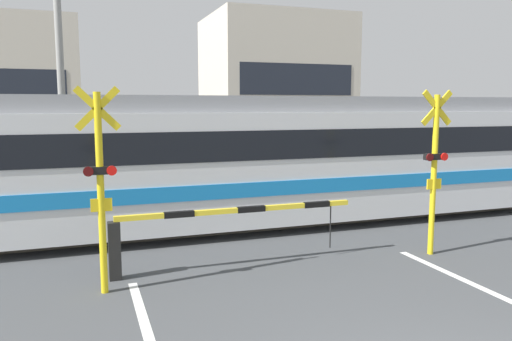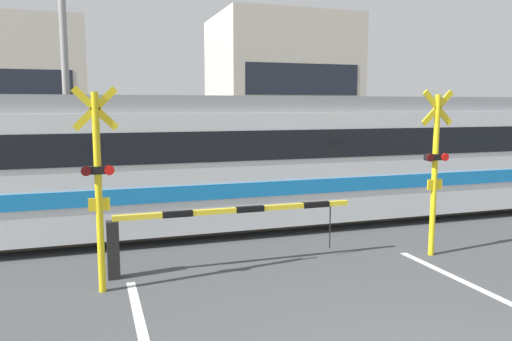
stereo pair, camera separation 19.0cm
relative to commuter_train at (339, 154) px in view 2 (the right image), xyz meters
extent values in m
cube|color=#6B6051|center=(-2.89, -0.72, -1.63)|extent=(50.00, 0.10, 0.08)
cube|color=#6B6051|center=(-2.89, 0.72, -1.63)|extent=(50.00, 0.10, 0.08)
cube|color=silver|center=(0.00, 0.00, -0.18)|extent=(18.45, 2.84, 2.54)
cube|color=gray|center=(0.00, 0.00, 1.27)|extent=(18.26, 2.50, 0.36)
cube|color=#197AC6|center=(0.00, 0.00, -0.56)|extent=(18.46, 2.90, 0.32)
cube|color=black|center=(0.00, 0.00, 0.39)|extent=(17.71, 2.88, 0.64)
cylinder|color=black|center=(-5.72, -0.72, -1.29)|extent=(0.76, 0.12, 0.76)
cylinder|color=black|center=(-5.72, 0.72, -1.29)|extent=(0.76, 0.12, 0.76)
cylinder|color=black|center=(5.72, 0.72, -1.29)|extent=(0.76, 0.12, 0.76)
cube|color=black|center=(-5.78, -2.99, -1.18)|extent=(0.20, 0.20, 0.99)
cube|color=yellow|center=(-3.58, -2.99, -0.64)|extent=(4.40, 0.09, 0.09)
cube|color=black|center=(-4.68, -2.99, -0.64)|extent=(0.53, 0.10, 0.10)
cube|color=black|center=(-3.36, -2.99, -0.64)|extent=(0.53, 0.10, 0.10)
cube|color=black|center=(-2.04, -2.99, -0.64)|extent=(0.53, 0.10, 0.10)
cylinder|color=black|center=(-1.73, -2.99, -1.10)|extent=(0.02, 0.02, 0.83)
cube|color=black|center=(0.00, 2.67, -1.18)|extent=(0.20, 0.20, 0.99)
cube|color=yellow|center=(-2.21, 2.67, -0.64)|extent=(4.40, 0.09, 0.09)
cube|color=black|center=(-1.10, 2.67, -0.64)|extent=(0.53, 0.10, 0.10)
cube|color=black|center=(-2.43, 2.67, -0.64)|extent=(0.53, 0.10, 0.10)
cube|color=black|center=(-3.75, 2.67, -0.64)|extent=(0.53, 0.10, 0.10)
cylinder|color=black|center=(-4.06, 2.67, -1.10)|extent=(0.02, 0.02, 0.83)
cylinder|color=yellow|center=(-5.98, -3.55, -0.11)|extent=(0.11, 0.11, 3.12)
cube|color=yellow|center=(-5.98, -3.55, 1.20)|extent=(0.68, 0.04, 0.68)
cube|color=yellow|center=(-5.98, -3.55, 1.20)|extent=(0.68, 0.04, 0.68)
cube|color=black|center=(-5.98, -3.55, 0.26)|extent=(0.44, 0.12, 0.12)
cylinder|color=#4C0C0C|center=(-6.15, -3.62, 0.26)|extent=(0.15, 0.03, 0.15)
cylinder|color=red|center=(-5.81, -3.62, 0.26)|extent=(0.15, 0.03, 0.15)
cube|color=yellow|center=(-5.98, -3.57, -0.27)|extent=(0.32, 0.03, 0.20)
cylinder|color=yellow|center=(0.20, -3.55, -0.11)|extent=(0.11, 0.11, 3.12)
cube|color=yellow|center=(0.20, -3.55, 1.20)|extent=(0.68, 0.04, 0.68)
cube|color=yellow|center=(0.20, -3.55, 1.20)|extent=(0.68, 0.04, 0.68)
cube|color=black|center=(0.20, -3.55, 0.26)|extent=(0.44, 0.12, 0.12)
cylinder|color=#4C0C0C|center=(0.03, -3.62, 0.26)|extent=(0.15, 0.03, 0.15)
cylinder|color=red|center=(0.37, -3.62, 0.26)|extent=(0.15, 0.03, 0.15)
cube|color=yellow|center=(0.20, -3.57, -0.27)|extent=(0.32, 0.03, 0.20)
cylinder|color=brown|center=(-4.00, 4.20, -1.26)|extent=(0.13, 0.13, 0.82)
cylinder|color=brown|center=(-3.86, 4.20, -1.26)|extent=(0.13, 0.13, 0.82)
cube|color=navy|center=(-3.93, 4.20, -0.53)|extent=(0.38, 0.22, 0.65)
sphere|color=tan|center=(-3.93, 4.20, -0.08)|extent=(0.22, 0.22, 0.22)
cube|color=beige|center=(-9.64, 14.26, 1.70)|extent=(7.02, 6.13, 6.75)
cube|color=beige|center=(3.88, 14.26, 2.12)|extent=(7.06, 6.13, 7.59)
cube|color=#1E232D|center=(3.88, 11.18, 2.50)|extent=(5.93, 0.03, 1.52)
cylinder|color=gray|center=(-6.73, 5.17, 1.89)|extent=(0.22, 0.22, 7.13)
camera|label=1|loc=(-6.23, -11.43, 1.25)|focal=35.00mm
camera|label=2|loc=(-6.06, -11.49, 1.25)|focal=35.00mm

